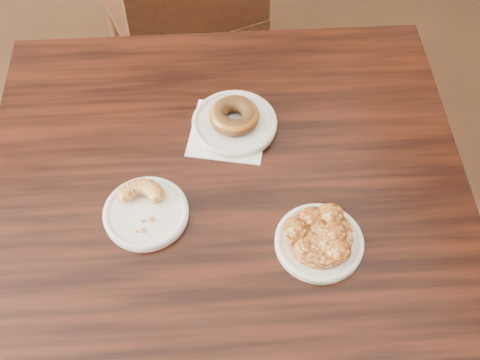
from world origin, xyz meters
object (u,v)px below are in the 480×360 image
object	(u,v)px
chair_far	(179,3)
glazed_donut	(234,116)
cafe_table	(230,285)
apple_fritter	(321,236)
cruller_fragment	(145,207)

from	to	relation	value
chair_far	glazed_donut	distance (m)	0.86
cafe_table	chair_far	distance (m)	0.97
cafe_table	apple_fritter	xyz separation A→B (m)	(0.13, -0.14, 0.41)
cafe_table	glazed_donut	size ratio (longest dim) A/B	9.28
cafe_table	chair_far	xyz separation A→B (m)	(0.14, 0.96, 0.08)
chair_far	glazed_donut	xyz separation A→B (m)	(-0.07, -0.79, 0.33)
apple_fritter	glazed_donut	bearing A→B (deg)	100.75
chair_far	glazed_donut	world-z (taller)	chair_far
glazed_donut	cruller_fragment	world-z (taller)	glazed_donut
cafe_table	cruller_fragment	xyz separation A→B (m)	(-0.15, 0.02, 0.40)
cafe_table	glazed_donut	bearing A→B (deg)	82.37
cafe_table	apple_fritter	size ratio (longest dim) A/B	6.05
cafe_table	cruller_fragment	bearing A→B (deg)	-171.61
cafe_table	cruller_fragment	world-z (taller)	cruller_fragment
chair_far	apple_fritter	size ratio (longest dim) A/B	5.80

